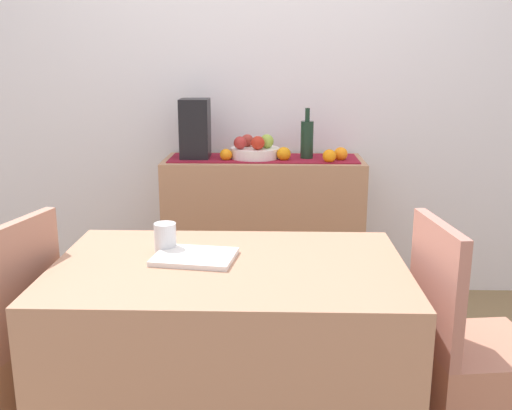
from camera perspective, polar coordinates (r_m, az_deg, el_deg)
ground_plane at (r=2.77m, az=-0.06°, el=-17.31°), size 6.40×6.40×0.02m
room_wall_rear at (r=3.54m, az=0.53°, el=12.80°), size 6.40×0.06×2.70m
sideboard_console at (r=3.43m, az=0.72°, el=-2.72°), size 1.13×0.42×0.88m
table_runner at (r=3.33m, az=0.74°, el=4.57°), size 1.06×0.32×0.01m
fruit_bowl at (r=3.32m, az=-0.10°, el=5.11°), size 0.28×0.28×0.06m
apple_right at (r=3.27m, az=-1.56°, el=6.08°), size 0.07×0.07×0.07m
apple_left at (r=3.24m, az=0.17°, el=6.07°), size 0.08×0.08×0.08m
apple_center at (r=3.30m, az=1.06°, el=6.23°), size 0.08×0.08×0.08m
apple_upper at (r=3.36m, az=-0.85°, el=6.30°), size 0.07×0.07×0.07m
wine_bottle at (r=3.32m, az=4.98°, el=6.41°), size 0.07×0.07×0.29m
coffee_maker at (r=3.33m, az=-5.94°, el=7.37°), size 0.16×0.18×0.34m
orange_loose_near_bowl at (r=3.26m, az=-2.94°, el=4.90°), size 0.07×0.07×0.07m
orange_loose_end at (r=3.29m, az=8.25°, el=4.94°), size 0.08×0.08×0.08m
orange_loose_mid at (r=3.22m, az=7.15°, el=4.75°), size 0.07×0.07×0.07m
orange_loose_far at (r=3.26m, az=2.72°, el=4.99°), size 0.08×0.08×0.08m
dining_table at (r=2.20m, az=-2.52°, el=-14.81°), size 1.23×0.79×0.74m
open_book at (r=2.10m, az=-5.99°, el=-5.04°), size 0.31×0.25×0.02m
coffee_cup at (r=2.19m, az=-8.83°, el=-3.11°), size 0.08×0.08×0.11m
chair_by_corner at (r=2.36m, az=20.21°, el=-16.49°), size 0.45×0.45×0.90m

